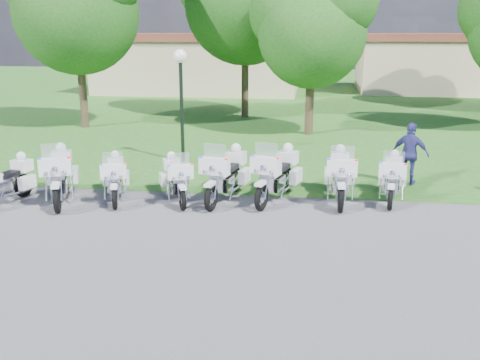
# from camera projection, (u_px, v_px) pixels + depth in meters

# --- Properties ---
(ground) EXTENTS (100.00, 100.00, 0.00)m
(ground) POSITION_uv_depth(u_px,v_px,m) (208.00, 234.00, 11.95)
(ground) COLOR #4C4C50
(ground) RESTS_ON ground
(grass_lawn) EXTENTS (100.00, 48.00, 0.01)m
(grass_lawn) POSITION_uv_depth(u_px,v_px,m) (282.00, 94.00, 37.68)
(grass_lawn) COLOR #24601E
(grass_lawn) RESTS_ON ground
(motorcycle_0) EXTENTS (1.11, 2.23, 1.53)m
(motorcycle_0) POSITION_uv_depth(u_px,v_px,m) (3.00, 180.00, 13.86)
(motorcycle_0) COLOR black
(motorcycle_0) RESTS_ON ground
(motorcycle_1) EXTENTS (1.41, 2.45, 1.72)m
(motorcycle_1) POSITION_uv_depth(u_px,v_px,m) (60.00, 174.00, 14.13)
(motorcycle_1) COLOR black
(motorcycle_1) RESTS_ON ground
(motorcycle_2) EXTENTS (1.14, 2.08, 1.45)m
(motorcycle_2) POSITION_uv_depth(u_px,v_px,m) (115.00, 177.00, 14.28)
(motorcycle_2) COLOR black
(motorcycle_2) RESTS_ON ground
(motorcycle_3) EXTENTS (1.25, 2.01, 1.45)m
(motorcycle_3) POSITION_uv_depth(u_px,v_px,m) (176.00, 178.00, 14.20)
(motorcycle_3) COLOR black
(motorcycle_3) RESTS_ON ground
(motorcycle_4) EXTENTS (1.14, 2.48, 1.68)m
(motorcycle_4) POSITION_uv_depth(u_px,v_px,m) (226.00, 174.00, 14.24)
(motorcycle_4) COLOR black
(motorcycle_4) RESTS_ON ground
(motorcycle_5) EXTENTS (1.31, 2.46, 1.71)m
(motorcycle_5) POSITION_uv_depth(u_px,v_px,m) (277.00, 173.00, 14.24)
(motorcycle_5) COLOR black
(motorcycle_5) RESTS_ON ground
(motorcycle_6) EXTENTS (0.82, 2.47, 1.66)m
(motorcycle_6) POSITION_uv_depth(u_px,v_px,m) (340.00, 175.00, 14.17)
(motorcycle_6) COLOR black
(motorcycle_6) RESTS_ON ground
(motorcycle_7) EXTENTS (0.95, 2.21, 1.49)m
(motorcycle_7) POSITION_uv_depth(u_px,v_px,m) (392.00, 177.00, 14.23)
(motorcycle_7) COLOR black
(motorcycle_7) RESTS_ON ground
(lamp_post) EXTENTS (0.44, 0.44, 3.79)m
(lamp_post) POSITION_uv_depth(u_px,v_px,m) (181.00, 77.00, 17.67)
(lamp_post) COLOR black
(lamp_post) RESTS_ON ground
(tree_0) EXTENTS (6.41, 5.47, 8.55)m
(tree_0) POSITION_uv_depth(u_px,v_px,m) (75.00, 0.00, 23.49)
(tree_0) COLOR #38281C
(tree_0) RESTS_ON ground
(tree_2) EXTENTS (5.28, 4.51, 7.05)m
(tree_2) POSITION_uv_depth(u_px,v_px,m) (311.00, 23.00, 22.05)
(tree_2) COLOR #38281C
(tree_2) RESTS_ON ground
(building_west) EXTENTS (14.56, 8.32, 4.10)m
(building_west) POSITION_uv_depth(u_px,v_px,m) (201.00, 62.00, 38.86)
(building_west) COLOR #C0AA8A
(building_west) RESTS_ON ground
(building_east) EXTENTS (11.44, 7.28, 4.10)m
(building_east) POSITION_uv_depth(u_px,v_px,m) (437.00, 63.00, 38.54)
(building_east) COLOR #C0AA8A
(building_east) RESTS_ON ground
(bystander_c) EXTENTS (1.16, 0.85, 1.83)m
(bystander_c) POSITION_uv_depth(u_px,v_px,m) (410.00, 154.00, 15.54)
(bystander_c) COLOR navy
(bystander_c) RESTS_ON ground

